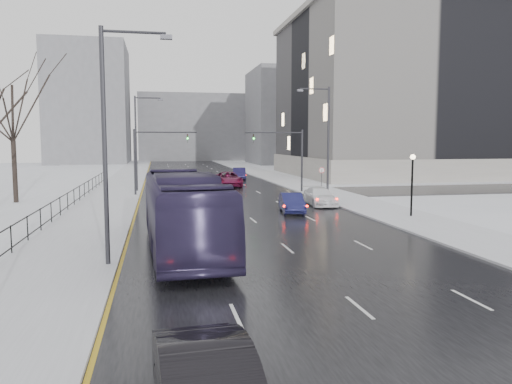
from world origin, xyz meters
TOP-DOWN VIEW (x-y plane):
  - road at (0.00, 60.00)m, footprint 16.00×150.00m
  - cross_road at (0.00, 48.00)m, footprint 130.00×10.00m
  - sidewalk_left at (-10.50, 60.00)m, footprint 5.00×150.00m
  - sidewalk_right at (10.50, 60.00)m, footprint 5.00×150.00m
  - park_strip at (-20.00, 60.00)m, footprint 14.00×150.00m
  - tree_park_e at (-18.20, 44.00)m, footprint 9.45×9.45m
  - iron_fence at (-13.00, 30.00)m, footprint 0.06×70.00m
  - streetlight_r_mid at (8.17, 40.00)m, footprint 2.95×0.25m
  - streetlight_l_near at (-8.17, 20.00)m, footprint 2.95×0.25m
  - streetlight_l_far at (-8.17, 52.00)m, footprint 2.95×0.25m
  - lamppost_r_mid at (11.00, 30.00)m, footprint 0.36×0.36m
  - mast_signal_right at (7.33, 48.00)m, footprint 6.10×0.33m
  - mast_signal_left at (-7.33, 48.00)m, footprint 6.10×0.33m
  - no_uturn_sign at (9.20, 44.00)m, footprint 0.60×0.06m
  - civic_building at (35.00, 72.00)m, footprint 41.00×31.00m
  - bldg_far_right at (28.00, 115.00)m, footprint 24.00×20.00m
  - bldg_far_left at (-22.00, 125.00)m, footprint 18.00×22.00m
  - bldg_far_center at (4.00, 140.00)m, footprint 30.00×18.00m
  - bus at (-5.08, 22.61)m, footprint 3.81×13.75m
  - sedan_center_near at (-2.63, 39.83)m, footprint 2.61×5.19m
  - sedan_right_near at (3.50, 34.01)m, footprint 2.10×4.58m
  - sedan_right_cross at (1.87, 56.22)m, footprint 2.89×6.19m
  - sedan_right_far at (6.89, 37.63)m, footprint 2.22×5.10m
  - sedan_right_distant at (4.84, 66.45)m, footprint 2.34×5.10m

SIDE VIEW (x-z plane):
  - tree_park_e at x=-18.20m, z-range -6.75..6.75m
  - road at x=0.00m, z-range 0.00..0.04m
  - cross_road at x=0.00m, z-range 0.00..0.04m
  - park_strip at x=-20.00m, z-range 0.00..0.12m
  - sidewalk_left at x=-10.50m, z-range 0.00..0.16m
  - sidewalk_right at x=10.50m, z-range 0.00..0.16m
  - sedan_right_near at x=3.50m, z-range 0.04..1.50m
  - sedan_right_far at x=6.89m, z-range 0.04..1.50m
  - sedan_right_distant at x=4.84m, z-range 0.04..1.66m
  - sedan_center_near at x=-2.63m, z-range 0.04..1.74m
  - sedan_right_cross at x=1.87m, z-range 0.04..1.75m
  - iron_fence at x=-13.00m, z-range 0.26..1.56m
  - bus at x=-5.08m, z-range 0.04..3.83m
  - no_uturn_sign at x=9.20m, z-range 0.95..3.65m
  - lamppost_r_mid at x=11.00m, z-range 0.80..5.08m
  - mast_signal_right at x=7.33m, z-range 0.86..7.36m
  - mast_signal_left at x=-7.33m, z-range 0.86..7.36m
  - streetlight_r_mid at x=8.17m, z-range 0.62..10.62m
  - streetlight_l_near at x=-8.17m, z-range 0.62..10.62m
  - streetlight_l_far at x=-8.17m, z-range 0.62..10.62m
  - bldg_far_center at x=4.00m, z-range 0.00..18.00m
  - bldg_far_right at x=28.00m, z-range 0.00..22.00m
  - civic_building at x=35.00m, z-range -1.19..23.61m
  - bldg_far_left at x=-22.00m, z-range 0.00..28.00m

